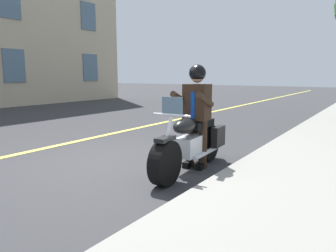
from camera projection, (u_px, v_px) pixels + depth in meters
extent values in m
plane|color=#333335|center=(110.00, 164.00, 5.57)|extent=(80.00, 80.00, 0.00)
cube|color=#E5DB4C|center=(43.00, 149.00, 6.68)|extent=(60.00, 0.16, 0.01)
cylinder|color=black|center=(165.00, 163.00, 4.45)|extent=(0.67, 0.25, 0.66)
cylinder|color=black|center=(208.00, 143.00, 5.77)|extent=(0.67, 0.25, 0.66)
cube|color=silver|center=(190.00, 146.00, 5.11)|extent=(0.58, 0.32, 0.32)
ellipsoid|color=black|center=(185.00, 126.00, 4.89)|extent=(0.58, 0.32, 0.24)
cube|color=black|center=(199.00, 124.00, 5.36)|extent=(0.72, 0.33, 0.12)
cube|color=black|center=(218.00, 136.00, 5.59)|extent=(0.41, 0.15, 0.36)
cube|color=black|center=(196.00, 134.00, 5.81)|extent=(0.41, 0.15, 0.36)
cylinder|color=silver|center=(166.00, 144.00, 4.42)|extent=(0.35, 0.08, 0.76)
cylinder|color=silver|center=(171.00, 115.00, 4.49)|extent=(0.08, 0.60, 0.04)
cube|color=black|center=(165.00, 139.00, 4.39)|extent=(0.37, 0.19, 0.06)
cylinder|color=silver|center=(206.00, 153.00, 5.32)|extent=(0.90, 0.15, 0.08)
cube|color=slate|center=(172.00, 107.00, 4.49)|extent=(0.06, 0.32, 0.28)
cylinder|color=black|center=(203.00, 144.00, 5.27)|extent=(0.14, 0.14, 0.84)
cube|color=black|center=(201.00, 166.00, 5.28)|extent=(0.27, 0.13, 0.10)
cylinder|color=black|center=(190.00, 142.00, 5.39)|extent=(0.14, 0.14, 0.84)
cube|color=black|center=(188.00, 164.00, 5.40)|extent=(0.27, 0.13, 0.10)
cube|color=black|center=(197.00, 102.00, 5.21)|extent=(0.35, 0.42, 0.60)
cube|color=navy|center=(193.00, 105.00, 5.08)|extent=(0.03, 0.07, 0.44)
cylinder|color=black|center=(205.00, 100.00, 4.94)|extent=(0.56, 0.14, 0.28)
cylinder|color=black|center=(180.00, 99.00, 5.16)|extent=(0.56, 0.14, 0.28)
sphere|color=tan|center=(197.00, 76.00, 5.14)|extent=(0.22, 0.22, 0.22)
sphere|color=black|center=(197.00, 73.00, 5.14)|extent=(0.28, 0.28, 0.28)
cube|color=slate|center=(90.00, 68.00, 19.06)|extent=(1.10, 0.06, 1.60)
cube|color=slate|center=(14.00, 66.00, 15.13)|extent=(1.10, 0.06, 1.60)
cube|color=slate|center=(88.00, 16.00, 18.57)|extent=(1.10, 0.06, 1.60)
cube|color=slate|center=(9.00, 1.00, 14.64)|extent=(1.10, 0.06, 1.60)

